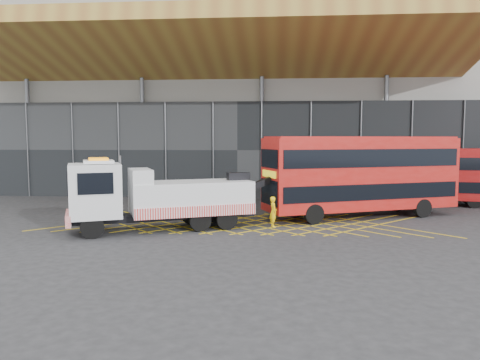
{
  "coord_description": "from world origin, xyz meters",
  "views": [
    {
      "loc": [
        5.28,
        -27.24,
        4.97
      ],
      "look_at": [
        3.0,
        1.5,
        2.4
      ],
      "focal_mm": 35.0,
      "sensor_mm": 36.0,
      "label": 1
    }
  ],
  "objects": [
    {
      "name": "road_markings",
      "position": [
        3.2,
        0.0,
        0.01
      ],
      "size": [
        23.16,
        7.16,
        0.01
      ],
      "color": "gold",
      "rests_on": "ground_plane"
    },
    {
      "name": "bus_towed",
      "position": [
        10.59,
        2.56,
        2.82
      ],
      "size": [
        12.61,
        7.43,
        5.08
      ],
      "rotation": [
        0.0,
        0.0,
        0.39
      ],
      "color": "#AD140F",
      "rests_on": "ground_plane"
    },
    {
      "name": "ground_plane",
      "position": [
        0.0,
        0.0,
        0.0
      ],
      "size": [
        120.0,
        120.0,
        0.0
      ],
      "primitive_type": "plane",
      "color": "#262628"
    },
    {
      "name": "worker",
      "position": [
        5.09,
        -1.22,
        0.86
      ],
      "size": [
        0.57,
        0.72,
        1.73
      ],
      "primitive_type": "imported",
      "rotation": [
        0.0,
        0.0,
        1.86
      ],
      "color": "yellow",
      "rests_on": "ground_plane"
    },
    {
      "name": "construction_building",
      "position": [
        1.92,
        18.4,
        8.98
      ],
      "size": [
        55.0,
        23.97,
        18.0
      ],
      "color": "gray",
      "rests_on": "ground_plane"
    },
    {
      "name": "recovery_truck",
      "position": [
        -1.23,
        -2.6,
        1.86
      ],
      "size": [
        11.21,
        6.42,
        4.03
      ],
      "rotation": [
        0.0,
        0.0,
        0.41
      ],
      "color": "black",
      "rests_on": "ground_plane"
    }
  ]
}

